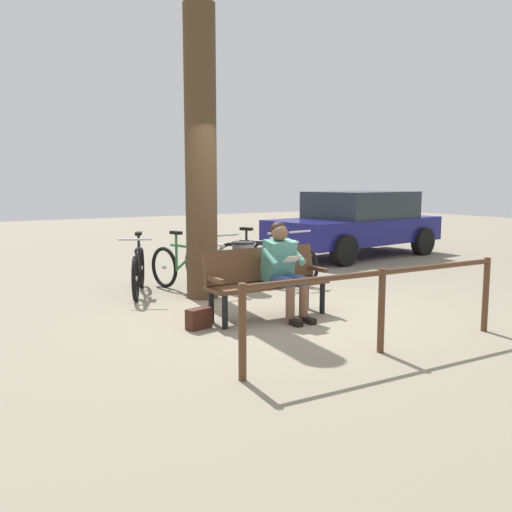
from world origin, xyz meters
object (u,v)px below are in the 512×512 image
litter_bin (243,266)px  parked_car (357,222)px  person_reading (283,265)px  bicycle_green (283,260)px  bicycle_black (255,262)px  bicycle_silver (138,271)px  bicycle_orange (184,269)px  handbag (199,319)px  bench (265,277)px  tree_trunk (201,155)px  bicycle_purple (212,265)px

litter_bin → parked_car: parked_car is taller
person_reading → bicycle_green: bearing=-124.8°
person_reading → bicycle_black: person_reading is taller
bicycle_silver → bicycle_orange: bearing=99.6°
handbag → litter_bin: litter_bin is taller
bicycle_green → parked_car: (-3.32, -1.83, 0.41)m
litter_bin → bicycle_green: bearing=-162.9°
bench → litter_bin: bench is taller
bicycle_green → bicycle_black: same height
handbag → tree_trunk: bearing=-117.9°
handbag → litter_bin: 2.44m
handbag → parked_car: size_ratio=0.07×
tree_trunk → bicycle_green: 2.52m
litter_bin → bicycle_silver: 1.62m
bench → tree_trunk: 2.17m
bench → bicycle_purple: bearing=-99.3°
bicycle_black → bicycle_purple: bearing=-119.3°
bicycle_green → bicycle_orange: size_ratio=1.01×
bicycle_green → handbag: bearing=-59.7°
tree_trunk → litter_bin: tree_trunk is taller
tree_trunk → bicycle_silver: (0.73, -0.69, -1.71)m
bicycle_black → bench: bearing=-52.1°
litter_bin → bicycle_silver: size_ratio=0.49×
bench → tree_trunk: (0.14, -1.49, 1.57)m
handbag → litter_bin: size_ratio=0.39×
handbag → bicycle_orange: (-0.78, -2.09, 0.24)m
person_reading → bicycle_purple: person_reading is taller
person_reading → handbag: bearing=-4.2°
bicycle_purple → bicycle_orange: same height
bicycle_orange → bicycle_silver: 0.69m
bicycle_green → bench: bearing=-47.7°
bicycle_purple → parked_car: (-4.63, -1.70, 0.41)m
person_reading → bicycle_purple: bearing=-94.7°
person_reading → bicycle_orange: size_ratio=0.73×
bicycle_silver → tree_trunk: bearing=71.1°
bicycle_black → tree_trunk: bearing=-90.1°
handbag → bicycle_black: bicycle_black is taller
tree_trunk → bicycle_green: size_ratio=2.48×
handbag → litter_bin: bearing=-133.0°
bicycle_green → parked_car: bearing=110.8°
bench → handbag: size_ratio=5.34×
bicycle_silver → parked_car: parked_car is taller
bicycle_black → bicycle_green: bearing=61.3°
bicycle_orange → handbag: bearing=-33.7°
litter_bin → person_reading: bearing=74.3°
handbag → bicycle_orange: bearing=-110.4°
person_reading → bicycle_silver: person_reading is taller
person_reading → parked_car: size_ratio=0.27×
litter_bin → bench: bearing=68.1°
bicycle_green → parked_car: 3.82m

